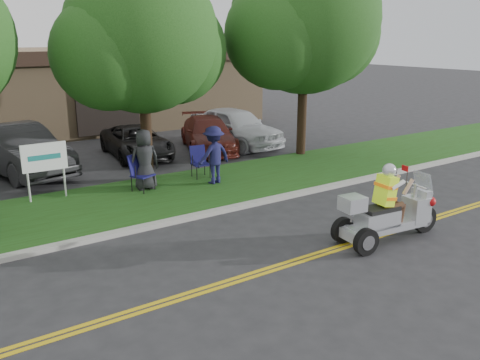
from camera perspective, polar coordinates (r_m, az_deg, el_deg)
ground at (r=11.18m, az=2.83°, el=-8.78°), size 120.00×120.00×0.00m
centerline_near at (r=10.76m, az=4.71°, el=-9.81°), size 60.00×0.10×0.01m
centerline_far at (r=10.88m, az=4.18°, el=-9.51°), size 60.00×0.10×0.01m
curb at (r=13.53m, az=-4.93°, el=-4.04°), size 60.00×0.25×0.12m
grass_verge at (r=15.35m, az=-8.86°, el=-1.74°), size 60.00×4.00×0.10m
commercial_building at (r=28.39m, az=-17.51°, el=9.87°), size 18.00×8.20×4.00m
tree_mid at (r=16.72m, az=-10.85°, el=14.87°), size 5.88×4.80×7.05m
tree_right at (r=20.07m, az=7.37°, el=16.86°), size 6.86×5.60×8.07m
business_sign at (r=15.43m, az=-21.10°, el=2.09°), size 1.25×0.06×1.75m
trike_scooter at (r=12.30m, az=16.17°, el=-3.75°), size 2.89×1.02×1.89m
lawn_chair_a at (r=16.96m, az=-4.61°, el=2.32°), size 0.60×0.62×1.04m
lawn_chair_b at (r=15.68m, az=-11.24°, el=1.10°), size 0.79×0.80×1.11m
spectator_chair_a at (r=16.08m, az=-2.97°, el=2.83°), size 1.27×0.83×1.84m
spectator_chair_b at (r=15.69m, az=-10.67°, el=2.27°), size 0.96×0.68×1.86m
parked_car_left at (r=19.13m, az=-23.62°, el=3.11°), size 2.94×5.47×1.71m
parked_car_mid at (r=20.51m, az=-11.53°, el=4.22°), size 2.44×4.56×1.22m
parked_car_right at (r=21.40m, az=-3.61°, el=5.18°), size 3.44×5.05×1.36m
parked_car_far_right at (r=22.17m, az=-0.57°, el=6.01°), size 2.47×5.09×1.67m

